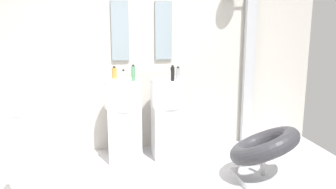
{
  "coord_description": "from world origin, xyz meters",
  "views": [
    {
      "loc": [
        -0.53,
        -3.09,
        1.74
      ],
      "look_at": [
        0.15,
        0.55,
        0.95
      ],
      "focal_mm": 38.36,
      "sensor_mm": 36.0,
      "label": 1
    }
  ],
  "objects_px": {
    "pedestal_sink_right": "(169,116)",
    "soap_bottle_green": "(133,73)",
    "pedestal_sink_left": "(124,118)",
    "lounge_chair": "(264,150)",
    "shower_column": "(248,67)",
    "soap_bottle_grey": "(178,73)",
    "soap_bottle_amber": "(114,73)",
    "soap_bottle_white": "(172,75)",
    "towel_rack": "(3,147)",
    "soap_bottle_black": "(173,74)",
    "soap_bottle_clear": "(124,76)"
  },
  "relations": [
    {
      "from": "towel_rack",
      "to": "soap_bottle_white",
      "type": "distance_m",
      "value": 2.0
    },
    {
      "from": "pedestal_sink_left",
      "to": "pedestal_sink_right",
      "type": "distance_m",
      "value": 0.56
    },
    {
      "from": "soap_bottle_black",
      "to": "soap_bottle_green",
      "type": "relative_size",
      "value": 0.96
    },
    {
      "from": "pedestal_sink_left",
      "to": "lounge_chair",
      "type": "bearing_deg",
      "value": -31.91
    },
    {
      "from": "soap_bottle_black",
      "to": "soap_bottle_white",
      "type": "xyz_separation_m",
      "value": [
        -0.0,
        0.02,
        -0.02
      ]
    },
    {
      "from": "towel_rack",
      "to": "soap_bottle_white",
      "type": "relative_size",
      "value": 6.7
    },
    {
      "from": "soap_bottle_grey",
      "to": "soap_bottle_green",
      "type": "distance_m",
      "value": 0.57
    },
    {
      "from": "shower_column",
      "to": "soap_bottle_amber",
      "type": "distance_m",
      "value": 1.84
    },
    {
      "from": "pedestal_sink_left",
      "to": "soap_bottle_clear",
      "type": "height_order",
      "value": "soap_bottle_clear"
    },
    {
      "from": "towel_rack",
      "to": "soap_bottle_green",
      "type": "height_order",
      "value": "soap_bottle_green"
    },
    {
      "from": "soap_bottle_clear",
      "to": "soap_bottle_amber",
      "type": "relative_size",
      "value": 0.96
    },
    {
      "from": "lounge_chair",
      "to": "soap_bottle_grey",
      "type": "bearing_deg",
      "value": 130.46
    },
    {
      "from": "towel_rack",
      "to": "soap_bottle_grey",
      "type": "bearing_deg",
      "value": 31.34
    },
    {
      "from": "pedestal_sink_left",
      "to": "towel_rack",
      "type": "relative_size",
      "value": 1.17
    },
    {
      "from": "shower_column",
      "to": "lounge_chair",
      "type": "height_order",
      "value": "shower_column"
    },
    {
      "from": "pedestal_sink_left",
      "to": "soap_bottle_grey",
      "type": "height_order",
      "value": "soap_bottle_grey"
    },
    {
      "from": "pedestal_sink_right",
      "to": "shower_column",
      "type": "distance_m",
      "value": 1.33
    },
    {
      "from": "towel_rack",
      "to": "shower_column",
      "type": "bearing_deg",
      "value": 26.46
    },
    {
      "from": "pedestal_sink_left",
      "to": "soap_bottle_white",
      "type": "distance_m",
      "value": 0.8
    },
    {
      "from": "pedestal_sink_right",
      "to": "soap_bottle_clear",
      "type": "relative_size",
      "value": 7.59
    },
    {
      "from": "pedestal_sink_left",
      "to": "soap_bottle_grey",
      "type": "distance_m",
      "value": 0.87
    },
    {
      "from": "shower_column",
      "to": "soap_bottle_grey",
      "type": "height_order",
      "value": "shower_column"
    },
    {
      "from": "towel_rack",
      "to": "soap_bottle_amber",
      "type": "distance_m",
      "value": 1.67
    },
    {
      "from": "soap_bottle_grey",
      "to": "soap_bottle_clear",
      "type": "bearing_deg",
      "value": -170.05
    },
    {
      "from": "lounge_chair",
      "to": "soap_bottle_black",
      "type": "xyz_separation_m",
      "value": [
        -0.86,
        0.73,
        0.75
      ]
    },
    {
      "from": "pedestal_sink_right",
      "to": "soap_bottle_grey",
      "type": "xyz_separation_m",
      "value": [
        0.12,
        -0.01,
        0.54
      ]
    },
    {
      "from": "pedestal_sink_right",
      "to": "soap_bottle_grey",
      "type": "bearing_deg",
      "value": -2.55
    },
    {
      "from": "pedestal_sink_right",
      "to": "lounge_chair",
      "type": "relative_size",
      "value": 1.01
    },
    {
      "from": "shower_column",
      "to": "soap_bottle_amber",
      "type": "height_order",
      "value": "shower_column"
    },
    {
      "from": "lounge_chair",
      "to": "soap_bottle_white",
      "type": "height_order",
      "value": "soap_bottle_white"
    },
    {
      "from": "pedestal_sink_right",
      "to": "shower_column",
      "type": "height_order",
      "value": "shower_column"
    },
    {
      "from": "pedestal_sink_left",
      "to": "shower_column",
      "type": "distance_m",
      "value": 1.84
    },
    {
      "from": "soap_bottle_clear",
      "to": "soap_bottle_white",
      "type": "distance_m",
      "value": 0.57
    },
    {
      "from": "shower_column",
      "to": "soap_bottle_white",
      "type": "bearing_deg",
      "value": -158.05
    },
    {
      "from": "shower_column",
      "to": "soap_bottle_amber",
      "type": "relative_size",
      "value": 13.48
    },
    {
      "from": "shower_column",
      "to": "soap_bottle_black",
      "type": "xyz_separation_m",
      "value": [
        -1.15,
        -0.48,
        0.02
      ]
    },
    {
      "from": "pedestal_sink_left",
      "to": "pedestal_sink_right",
      "type": "height_order",
      "value": "same"
    },
    {
      "from": "soap_bottle_amber",
      "to": "soap_bottle_green",
      "type": "height_order",
      "value": "soap_bottle_green"
    },
    {
      "from": "soap_bottle_black",
      "to": "towel_rack",
      "type": "bearing_deg",
      "value": -151.19
    },
    {
      "from": "soap_bottle_grey",
      "to": "soap_bottle_green",
      "type": "bearing_deg",
      "value": -171.44
    },
    {
      "from": "soap_bottle_clear",
      "to": "soap_bottle_amber",
      "type": "distance_m",
      "value": 0.27
    },
    {
      "from": "soap_bottle_green",
      "to": "soap_bottle_white",
      "type": "height_order",
      "value": "soap_bottle_green"
    },
    {
      "from": "soap_bottle_grey",
      "to": "lounge_chair",
      "type": "bearing_deg",
      "value": -49.54
    },
    {
      "from": "lounge_chair",
      "to": "soap_bottle_green",
      "type": "xyz_separation_m",
      "value": [
        -1.32,
        0.81,
        0.75
      ]
    },
    {
      "from": "pedestal_sink_left",
      "to": "soap_bottle_green",
      "type": "xyz_separation_m",
      "value": [
        0.12,
        -0.09,
        0.56
      ]
    },
    {
      "from": "pedestal_sink_left",
      "to": "lounge_chair",
      "type": "distance_m",
      "value": 1.71
    },
    {
      "from": "soap_bottle_green",
      "to": "pedestal_sink_right",
      "type": "bearing_deg",
      "value": 11.41
    },
    {
      "from": "pedestal_sink_right",
      "to": "soap_bottle_clear",
      "type": "xyz_separation_m",
      "value": [
        -0.56,
        -0.12,
        0.54
      ]
    },
    {
      "from": "soap_bottle_grey",
      "to": "pedestal_sink_left",
      "type": "bearing_deg",
      "value": 179.56
    },
    {
      "from": "pedestal_sink_right",
      "to": "soap_bottle_green",
      "type": "distance_m",
      "value": 0.72
    }
  ]
}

